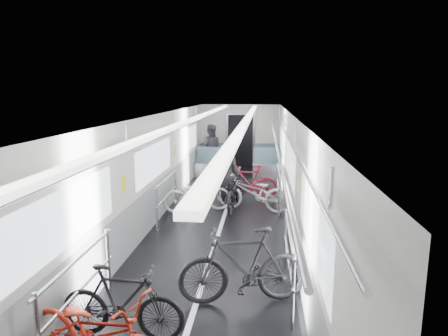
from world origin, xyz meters
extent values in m
cube|color=black|center=(0.00, 0.00, 0.00)|extent=(3.00, 14.00, 0.01)
cube|color=white|center=(0.00, 0.00, 2.40)|extent=(3.00, 14.00, 0.02)
cube|color=silver|center=(-1.50, 0.00, 1.20)|extent=(0.02, 14.00, 2.40)
cube|color=silver|center=(1.50, 0.00, 1.20)|extent=(0.02, 14.00, 2.40)
cube|color=silver|center=(0.00, 7.00, 1.20)|extent=(3.00, 0.02, 2.40)
cube|color=white|center=(0.00, 0.00, 0.01)|extent=(0.08, 13.80, 0.01)
cube|color=gray|center=(-1.47, 0.00, 0.45)|extent=(0.01, 13.90, 0.90)
cube|color=gray|center=(1.47, 0.00, 0.45)|extent=(0.01, 13.90, 0.90)
cube|color=white|center=(-1.47, 0.00, 1.40)|extent=(0.01, 10.80, 0.75)
cube|color=white|center=(1.47, 0.00, 1.40)|extent=(0.01, 10.80, 0.75)
cube|color=white|center=(-0.55, 0.00, 2.34)|extent=(0.14, 13.40, 0.05)
cube|color=white|center=(0.55, 0.00, 2.34)|extent=(0.14, 13.40, 0.05)
cube|color=black|center=(0.00, 6.94, 1.00)|extent=(0.95, 0.10, 2.00)
imported|color=red|center=(-0.78, -4.87, 0.46)|extent=(1.86, 1.13, 0.92)
imported|color=black|center=(-0.73, -4.27, 0.46)|extent=(1.55, 0.53, 0.92)
imported|color=silver|center=(-0.69, 0.90, 0.44)|extent=(1.76, 1.08, 0.87)
imported|color=black|center=(0.64, -3.30, 0.54)|extent=(1.87, 0.88, 1.08)
imported|color=#B8B8BE|center=(0.67, 1.05, 0.47)|extent=(1.89, 1.02, 0.94)
imported|color=maroon|center=(0.52, 2.21, 0.46)|extent=(1.58, 0.64, 0.93)
imported|color=black|center=(0.22, 1.15, 0.47)|extent=(0.79, 1.85, 0.95)
imported|color=black|center=(0.03, 1.25, 0.83)|extent=(0.70, 0.56, 1.65)
imported|color=#322E37|center=(-1.01, 5.74, 0.87)|extent=(0.88, 0.71, 1.73)
camera|label=1|loc=(0.89, -8.44, 2.91)|focal=32.00mm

